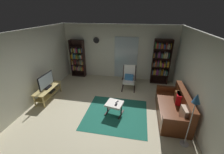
{
  "coord_description": "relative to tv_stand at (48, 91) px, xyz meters",
  "views": [
    {
      "loc": [
        1.0,
        -3.99,
        3.15
      ],
      "look_at": [
        0.08,
        0.82,
        0.92
      ],
      "focal_mm": 23.53,
      "sensor_mm": 36.0,
      "label": 1
    }
  ],
  "objects": [
    {
      "name": "wall_left",
      "position": [
        -0.36,
        -0.39,
        0.99
      ],
      "size": [
        0.06,
        6.0,
        2.6
      ],
      "primitive_type": "cube",
      "color": "silver",
      "rests_on": "ground"
    },
    {
      "name": "floor_lamp_by_sofa",
      "position": [
        4.65,
        -1.34,
        0.87
      ],
      "size": [
        0.22,
        0.22,
        1.5
      ],
      "color": "#A5A5AD",
      "rests_on": "ground"
    },
    {
      "name": "bookshelf_near_tv",
      "position": [
        0.29,
        2.3,
        0.6
      ],
      "size": [
        0.69,
        0.3,
        1.86
      ],
      "color": "black",
      "rests_on": "ground"
    },
    {
      "name": "cell_phone",
      "position": [
        2.73,
        -0.53,
        0.1
      ],
      "size": [
        0.08,
        0.14,
        0.01
      ],
      "primitive_type": "cube",
      "rotation": [
        0.0,
        0.0,
        -0.06
      ],
      "color": "black",
      "rests_on": "ottoman"
    },
    {
      "name": "ottoman",
      "position": [
        2.67,
        -0.45,
        0.02
      ],
      "size": [
        0.6,
        0.57,
        0.4
      ],
      "color": "white",
      "rests_on": "ground"
    },
    {
      "name": "wall_right",
      "position": [
        5.04,
        -0.39,
        0.99
      ],
      "size": [
        0.06,
        6.0,
        2.6
      ],
      "primitive_type": "cube",
      "color": "silver",
      "rests_on": "ground"
    },
    {
      "name": "glass_door_panel",
      "position": [
        2.71,
        2.45,
        0.74
      ],
      "size": [
        1.1,
        0.01,
        2.0
      ],
      "primitive_type": "cube",
      "color": "silver"
    },
    {
      "name": "television",
      "position": [
        0.0,
        -0.02,
        0.42
      ],
      "size": [
        0.2,
        0.85,
        0.56
      ],
      "color": "black",
      "rests_on": "tv_stand"
    },
    {
      "name": "tv_stand",
      "position": [
        0.0,
        0.0,
        0.0
      ],
      "size": [
        0.46,
        1.26,
        0.47
      ],
      "color": "tan",
      "rests_on": "ground"
    },
    {
      "name": "tv_remote",
      "position": [
        2.74,
        -0.37,
        0.1
      ],
      "size": [
        0.1,
        0.15,
        0.02
      ],
      "primitive_type": "cube",
      "rotation": [
        0.0,
        0.0,
        -0.43
      ],
      "color": "black",
      "rests_on": "ottoman"
    },
    {
      "name": "ground_plane",
      "position": [
        2.34,
        -0.39,
        -0.31
      ],
      "size": [
        7.02,
        7.02,
        0.0
      ],
      "primitive_type": "plane",
      "color": "beige"
    },
    {
      "name": "area_rug",
      "position": [
        2.73,
        -0.48,
        -0.3
      ],
      "size": [
        2.02,
        1.91,
        0.01
      ],
      "primitive_type": "cube",
      "color": "#1C604F",
      "rests_on": "ground"
    },
    {
      "name": "lounge_armchair",
      "position": [
        2.98,
        1.42,
        0.23
      ],
      "size": [
        0.57,
        0.66,
        1.02
      ],
      "color": "black",
      "rests_on": "ground"
    },
    {
      "name": "bookshelf_near_sofa",
      "position": [
        4.32,
        2.22,
        0.77
      ],
      "size": [
        0.77,
        0.3,
        2.04
      ],
      "color": "black",
      "rests_on": "ground"
    },
    {
      "name": "wall_back",
      "position": [
        2.34,
        2.51,
        0.99
      ],
      "size": [
        5.6,
        0.06,
        2.6
      ],
      "primitive_type": "cube",
      "color": "silver",
      "rests_on": "ground"
    },
    {
      "name": "wall_clock",
      "position": [
        1.27,
        2.44,
        1.54
      ],
      "size": [
        0.29,
        0.03,
        0.29
      ],
      "color": "silver"
    },
    {
      "name": "leather_sofa",
      "position": [
        4.56,
        -0.22,
        0.0
      ],
      "size": [
        0.83,
        1.92,
        0.85
      ],
      "color": "#5C2B14",
      "rests_on": "ground"
    }
  ]
}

